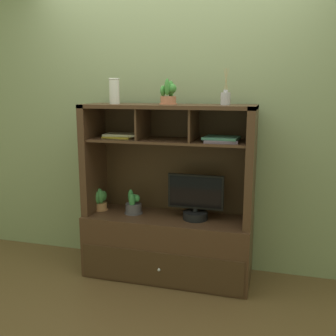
{
  "coord_description": "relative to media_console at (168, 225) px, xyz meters",
  "views": [
    {
      "loc": [
        0.84,
        -2.99,
        1.57
      ],
      "look_at": [
        0.0,
        0.0,
        0.93
      ],
      "focal_mm": 41.4,
      "sensor_mm": 36.0,
      "label": 1
    }
  ],
  "objects": [
    {
      "name": "potted_succulent",
      "position": [
        0.0,
        0.0,
        1.09
      ],
      "size": [
        0.14,
        0.14,
        0.2
      ],
      "color": "#BB6F51",
      "rests_on": "media_console"
    },
    {
      "name": "ceramic_vase",
      "position": [
        -0.45,
        -0.02,
        1.11
      ],
      "size": [
        0.09,
        0.09,
        0.21
      ],
      "color": "silver",
      "rests_on": "media_console"
    },
    {
      "name": "diffuser_bottle",
      "position": [
        0.45,
        0.01,
        1.06
      ],
      "size": [
        0.08,
        0.08,
        0.27
      ],
      "color": "#B5AFB9",
      "rests_on": "media_console"
    },
    {
      "name": "magazine_stack_centre",
      "position": [
        -0.41,
        0.02,
        0.75
      ],
      "size": [
        0.31,
        0.26,
        0.03
      ],
      "color": "gold",
      "rests_on": "media_console"
    },
    {
      "name": "media_console",
      "position": [
        0.0,
        0.0,
        0.0
      ],
      "size": [
        1.39,
        0.53,
        1.45
      ],
      "color": "#492E1E",
      "rests_on": "ground"
    },
    {
      "name": "magazine_stack_left",
      "position": [
        0.44,
        -0.04,
        0.75
      ],
      "size": [
        0.28,
        0.26,
        0.04
      ],
      "color": "slate",
      "rests_on": "media_console"
    },
    {
      "name": "potted_fern",
      "position": [
        -0.62,
        -0.0,
        0.18
      ],
      "size": [
        0.12,
        0.12,
        0.19
      ],
      "color": "#B87C50",
      "rests_on": "media_console"
    },
    {
      "name": "tv_monitor",
      "position": [
        0.24,
        -0.03,
        0.24
      ],
      "size": [
        0.45,
        0.2,
        0.37
      ],
      "color": "black",
      "rests_on": "media_console"
    },
    {
      "name": "floor_plane",
      "position": [
        0.0,
        -0.01,
        -0.45
      ],
      "size": [
        6.0,
        6.0,
        0.02
      ],
      "primitive_type": "cube",
      "color": "brown",
      "rests_on": "ground"
    },
    {
      "name": "potted_orchid",
      "position": [
        -0.31,
        -0.02,
        0.16
      ],
      "size": [
        0.16,
        0.16,
        0.21
      ],
      "color": "#514A53",
      "rests_on": "media_console"
    },
    {
      "name": "back_wall",
      "position": [
        0.0,
        0.27,
        0.96
      ],
      "size": [
        6.0,
        0.02,
        2.8
      ],
      "primitive_type": "cube",
      "color": "gray",
      "rests_on": "ground"
    }
  ]
}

